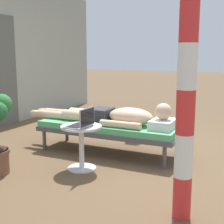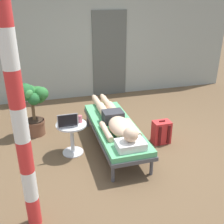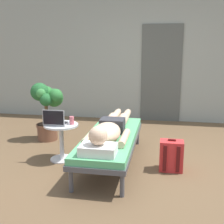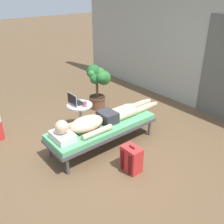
{
  "view_description": "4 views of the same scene",
  "coord_description": "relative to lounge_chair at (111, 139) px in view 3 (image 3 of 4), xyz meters",
  "views": [
    {
      "loc": [
        -4.08,
        -1.75,
        1.35
      ],
      "look_at": [
        -0.38,
        0.02,
        0.6
      ],
      "focal_mm": 51.78,
      "sensor_mm": 36.0,
      "label": 1
    },
    {
      "loc": [
        -1.36,
        -3.62,
        2.4
      ],
      "look_at": [
        -0.3,
        0.07,
        0.68
      ],
      "focal_mm": 42.97,
      "sensor_mm": 36.0,
      "label": 2
    },
    {
      "loc": [
        0.45,
        -3.53,
        1.58
      ],
      "look_at": [
        -0.27,
        0.42,
        0.66
      ],
      "focal_mm": 46.07,
      "sensor_mm": 36.0,
      "label": 3
    },
    {
      "loc": [
        2.78,
        -2.13,
        2.53
      ],
      "look_at": [
        -0.15,
        0.28,
        0.63
      ],
      "focal_mm": 40.88,
      "sensor_mm": 36.0,
      "label": 4
    }
  ],
  "objects": [
    {
      "name": "backpack",
      "position": [
        0.81,
        -0.08,
        -0.15
      ],
      "size": [
        0.3,
        0.26,
        0.42
      ],
      "color": "red",
      "rests_on": "ground"
    },
    {
      "name": "laptop",
      "position": [
        -0.77,
        -0.04,
        0.24
      ],
      "size": [
        0.31,
        0.24,
        0.23
      ],
      "color": "#A5A8AD",
      "rests_on": "side_table"
    },
    {
      "name": "potted_plant",
      "position": [
        -1.26,
        0.85,
        0.27
      ],
      "size": [
        0.55,
        0.45,
        0.99
      ],
      "color": "brown",
      "rests_on": "ground"
    },
    {
      "name": "lounge_chair",
      "position": [
        0.0,
        0.0,
        0.0
      ],
      "size": [
        0.67,
        1.95,
        0.42
      ],
      "color": "#4C4C51",
      "rests_on": "ground"
    },
    {
      "name": "side_table",
      "position": [
        -0.71,
        0.01,
        0.01
      ],
      "size": [
        0.48,
        0.48,
        0.52
      ],
      "color": "silver",
      "rests_on": "ground"
    },
    {
      "name": "house_door_panel",
      "position": [
        0.61,
        2.52,
        0.67
      ],
      "size": [
        0.84,
        0.03,
        2.04
      ],
      "primitive_type": "cube",
      "color": "#545651",
      "rests_on": "ground"
    },
    {
      "name": "person_reclining",
      "position": [
        0.0,
        -0.08,
        0.17
      ],
      "size": [
        0.53,
        2.17,
        0.32
      ],
      "color": "white",
      "rests_on": "lounge_chair"
    },
    {
      "name": "ground_plane",
      "position": [
        0.24,
        -0.14,
        -0.35
      ],
      "size": [
        40.0,
        40.0,
        0.0
      ],
      "primitive_type": "plane",
      "color": "brown"
    },
    {
      "name": "drink_glass",
      "position": [
        -0.56,
        0.03,
        0.23
      ],
      "size": [
        0.06,
        0.06,
        0.11
      ],
      "primitive_type": "cylinder",
      "color": "#D86672",
      "rests_on": "side_table"
    },
    {
      "name": "house_wall_back",
      "position": [
        -0.0,
        2.63,
        1.0
      ],
      "size": [
        7.6,
        0.2,
        2.7
      ],
      "primitive_type": "cube",
      "color": "#999E93",
      "rests_on": "ground"
    }
  ]
}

